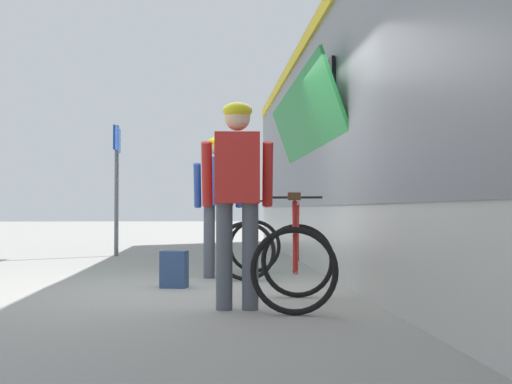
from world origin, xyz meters
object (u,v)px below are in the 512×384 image
train_car (428,127)px  backpack_on_platform (174,269)px  cyclist_near_in_blue (218,193)px  cyclist_far_in_red (237,185)px  bicycle_near_teal (250,245)px  bicycle_far_red (296,260)px  platform_sign_post (117,168)px

train_car → backpack_on_platform: bearing=-157.2°
train_car → cyclist_near_in_blue: size_ratio=9.70×
cyclist_near_in_blue → cyclist_far_in_red: (0.12, -2.48, 0.00)m
train_car → bicycle_near_teal: train_car is taller
cyclist_far_in_red → cyclist_near_in_blue: bearing=92.8°
cyclist_near_in_blue → bicycle_near_teal: size_ratio=1.50×
cyclist_far_in_red → train_car: bearing=47.3°
backpack_on_platform → bicycle_far_red: bearing=-36.4°
cyclist_far_in_red → backpack_on_platform: (-0.61, 1.55, -0.85)m
cyclist_near_in_blue → backpack_on_platform: cyclist_near_in_blue is taller
bicycle_near_teal → platform_sign_post: size_ratio=0.49×
train_car → cyclist_near_in_blue: 3.04m
bicycle_near_teal → bicycle_far_red: same height
cyclist_near_in_blue → bicycle_near_teal: 0.78m
bicycle_near_teal → backpack_on_platform: bicycle_near_teal is taller
bicycle_far_red → backpack_on_platform: bicycle_far_red is taller
bicycle_far_red → backpack_on_platform: (-1.14, 1.38, -0.20)m
bicycle_near_teal → platform_sign_post: platform_sign_post is taller
train_car → backpack_on_platform: train_car is taller
cyclist_near_in_blue → backpack_on_platform: 1.36m
train_car → cyclist_near_in_blue: bearing=-170.5°
bicycle_near_teal → backpack_on_platform: (-0.90, -1.06, -0.20)m
cyclist_far_in_red → bicycle_near_teal: (0.29, 2.61, -0.65)m
cyclist_near_in_blue → cyclist_far_in_red: same height
train_car → bicycle_near_teal: (-2.45, -0.35, -1.56)m
cyclist_far_in_red → backpack_on_platform: size_ratio=4.40×
train_car → cyclist_far_in_red: train_car is taller
cyclist_near_in_blue → platform_sign_post: platform_sign_post is taller
train_car → bicycle_near_teal: bearing=-171.8°
train_car → cyclist_near_in_blue: (-2.86, -0.48, -0.91)m
train_car → backpack_on_platform: size_ratio=42.74×
backpack_on_platform → platform_sign_post: size_ratio=0.17×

